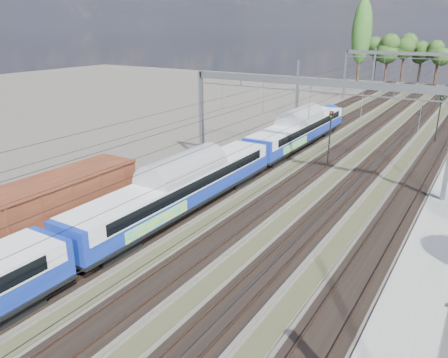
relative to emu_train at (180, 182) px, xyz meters
The scene contains 9 objects.
track_bed 28.40m from the emu_train, 80.85° to the left, with size 21.00×130.00×0.34m.
platform 16.94m from the emu_train, 10.05° to the left, with size 3.00×70.00×0.30m, color gray.
catenary 36.13m from the emu_train, 82.27° to the left, with size 25.65×130.00×9.00m.
poplar 82.06m from the emu_train, 97.05° to the left, with size 4.40×4.40×19.04m.
emu_train is the anchor object (origin of this frame).
freight_boxcar 10.12m from the emu_train, 116.42° to the right, with size 3.23×15.61×4.03m.
worker 50.28m from the emu_train, 79.93° to the left, with size 0.65×0.43×1.79m, color black.
signal_near 18.05m from the emu_train, 73.51° to the left, with size 0.36×0.32×5.55m.
signal_far 35.46m from the emu_train, 68.66° to the left, with size 0.42×0.39×5.91m.
Camera 1 is at (13.72, -6.21, 13.22)m, focal length 35.00 mm.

